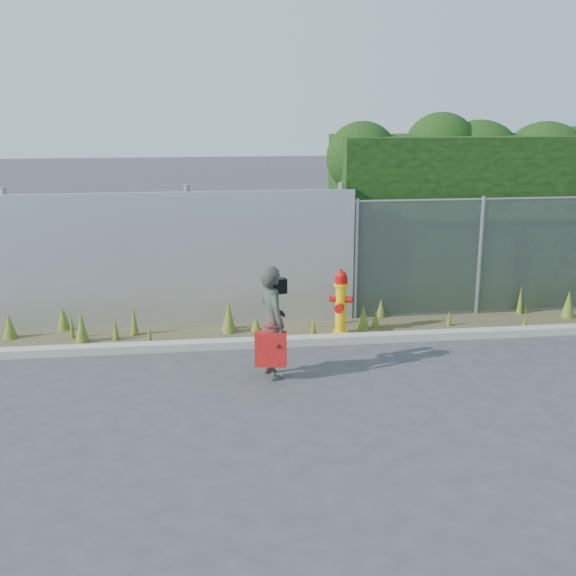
{
  "coord_description": "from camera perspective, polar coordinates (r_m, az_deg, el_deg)",
  "views": [
    {
      "loc": [
        -1.59,
        -8.46,
        3.59
      ],
      "look_at": [
        -0.3,
        1.4,
        1.0
      ],
      "focal_mm": 45.0,
      "sensor_mm": 36.0,
      "label": 1
    }
  ],
  "objects": [
    {
      "name": "fire_hydrant",
      "position": [
        11.32,
        4.2,
        -1.21
      ],
      "size": [
        0.36,
        0.32,
        1.06
      ],
      "rotation": [
        0.0,
        0.0,
        -0.36
      ],
      "color": "#EAB80C",
      "rests_on": "ground"
    },
    {
      "name": "weed_strip",
      "position": [
        11.61,
        1.5,
        -2.65
      ],
      "size": [
        16.0,
        1.28,
        0.55
      ],
      "color": "#49422A",
      "rests_on": "ground"
    },
    {
      "name": "hedge",
      "position": [
        14.01,
        18.58,
        7.08
      ],
      "size": [
        7.5,
        1.98,
        3.69
      ],
      "color": "black",
      "rests_on": "ground"
    },
    {
      "name": "chainlink_fence",
      "position": [
        13.12,
        19.17,
        2.52
      ],
      "size": [
        6.5,
        0.07,
        2.05
      ],
      "color": "gray",
      "rests_on": "ground"
    },
    {
      "name": "curb",
      "position": [
        10.97,
        1.29,
        -4.18
      ],
      "size": [
        16.0,
        0.22,
        0.12
      ],
      "primitive_type": "cube",
      "color": "#A5A195",
      "rests_on": "ground"
    },
    {
      "name": "ground",
      "position": [
        9.33,
        2.97,
        -8.06
      ],
      "size": [
        80.0,
        80.0,
        0.0
      ],
      "primitive_type": "plane",
      "color": "#3B3A3D",
      "rests_on": "ground"
    },
    {
      "name": "black_shoulder_bag",
      "position": [
        9.65,
        -0.91,
        0.13
      ],
      "size": [
        0.27,
        0.11,
        0.2
      ],
      "rotation": [
        0.0,
        0.0,
        0.28
      ],
      "color": "black"
    },
    {
      "name": "corrugated_fence",
      "position": [
        11.85,
        -15.31,
        1.96
      ],
      "size": [
        8.5,
        0.21,
        2.3
      ],
      "color": "#B1B2B8",
      "rests_on": "ground"
    },
    {
      "name": "woman",
      "position": [
        9.52,
        -1.26,
        -2.7
      ],
      "size": [
        0.49,
        0.63,
        1.52
      ],
      "primitive_type": "imported",
      "rotation": [
        0.0,
        0.0,
        1.83
      ],
      "color": "#0E5A48",
      "rests_on": "ground"
    },
    {
      "name": "red_tote_bag",
      "position": [
        9.48,
        -1.37,
        -4.84
      ],
      "size": [
        0.41,
        0.15,
        0.54
      ],
      "rotation": [
        0.0,
        0.0,
        -0.16
      ],
      "color": "#B00A1E"
    }
  ]
}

